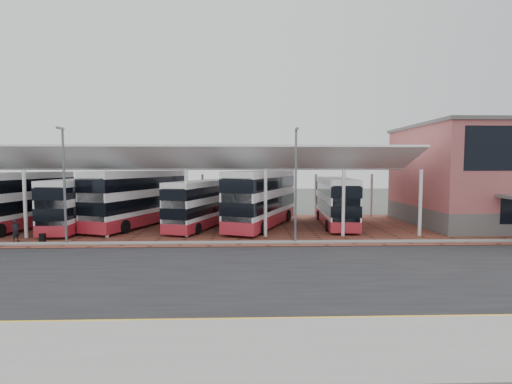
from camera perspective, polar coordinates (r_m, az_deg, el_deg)
ground at (r=20.37m, az=2.85°, el=-11.52°), size 140.00×140.00×0.00m
road at (r=19.41m, az=3.10°, el=-12.28°), size 120.00×14.00×0.02m
forecourt at (r=33.21m, az=4.47°, el=-5.41°), size 72.00×16.00×0.06m
sidewalk at (r=11.96m, az=6.67°, el=-22.75°), size 120.00×4.00×0.14m
north_kerb at (r=26.37m, az=1.74°, el=-7.77°), size 120.00×0.80×0.14m
yellow_line_near at (r=13.78m, az=5.37°, el=-19.20°), size 120.00×0.12×0.01m
yellow_line_far at (r=14.05m, az=5.21°, el=-18.72°), size 120.00×0.12×0.01m
canopy at (r=33.79m, az=-9.31°, el=4.54°), size 37.00×11.63×7.07m
terminal at (r=41.57m, az=34.51°, el=2.21°), size 18.40×14.40×9.25m
lamp_west at (r=28.67m, az=-27.42°, el=1.37°), size 0.16×0.90×8.07m
lamp_east at (r=26.11m, az=6.14°, el=1.58°), size 0.16×0.90×8.07m
bus_0 at (r=37.59m, az=-32.69°, el=-1.17°), size 4.34×12.06×4.86m
bus_1 at (r=35.51m, az=-25.47°, el=-1.65°), size 2.71×10.44×4.29m
bus_2 at (r=35.23m, az=-17.56°, el=-0.94°), size 6.73×12.28×4.97m
bus_3 at (r=32.94m, az=-8.33°, el=-1.87°), size 5.43×10.20×4.12m
bus_4 at (r=33.12m, az=0.98°, el=-1.05°), size 7.05×12.27×4.98m
bus_5 at (r=34.50m, az=12.18°, el=-1.50°), size 3.31×10.62×4.31m
pedestrian at (r=31.38m, az=-32.99°, el=-5.02°), size 0.57×0.70×1.65m
suitcase at (r=30.37m, az=-30.00°, el=-6.15°), size 0.37×0.27×0.64m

